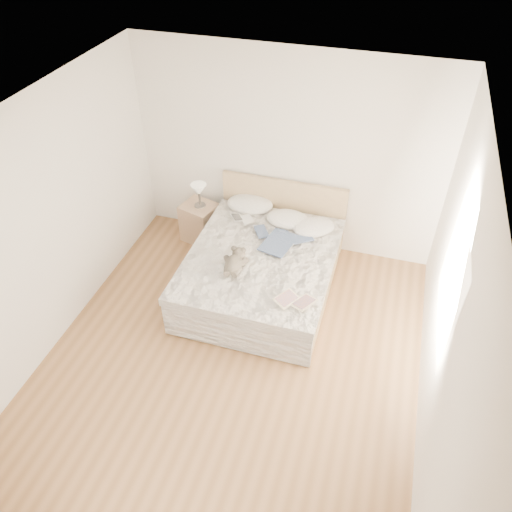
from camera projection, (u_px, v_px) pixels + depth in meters
name	position (u px, v px, depth m)	size (l,w,h in m)	color
floor	(233.00, 357.00, 5.54)	(4.00, 4.50, 0.00)	brown
ceiling	(222.00, 133.00, 3.80)	(4.00, 4.50, 0.00)	white
wall_back	(287.00, 154.00, 6.32)	(4.00, 0.02, 2.70)	white
wall_front	(106.00, 500.00, 3.02)	(4.00, 0.02, 2.70)	white
wall_left	(44.00, 229.00, 5.11)	(0.02, 4.50, 2.70)	white
wall_right	(451.00, 311.00, 4.23)	(0.02, 4.50, 2.70)	white
window	(452.00, 279.00, 4.39)	(0.02, 1.30, 1.10)	white
bed	(263.00, 269.00, 6.22)	(1.72, 2.14, 1.00)	tan
nightstand	(200.00, 222.00, 7.02)	(0.45, 0.40, 0.56)	tan
table_lamp	(199.00, 191.00, 6.68)	(0.23, 0.23, 0.34)	#4C4541
pillow_left	(250.00, 204.00, 6.73)	(0.63, 0.44, 0.19)	white
pillow_middle	(288.00, 219.00, 6.46)	(0.56, 0.39, 0.17)	white
pillow_right	(314.00, 227.00, 6.33)	(0.54, 0.38, 0.16)	white
blouse	(278.00, 243.00, 6.10)	(0.53, 0.56, 0.02)	navy
photo_book	(242.00, 219.00, 6.48)	(0.28, 0.19, 0.02)	white
childrens_book	(295.00, 301.00, 5.33)	(0.39, 0.26, 0.03)	#FDEEC9
teddy_bear	(234.00, 268.00, 5.70)	(0.26, 0.36, 0.19)	#595045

